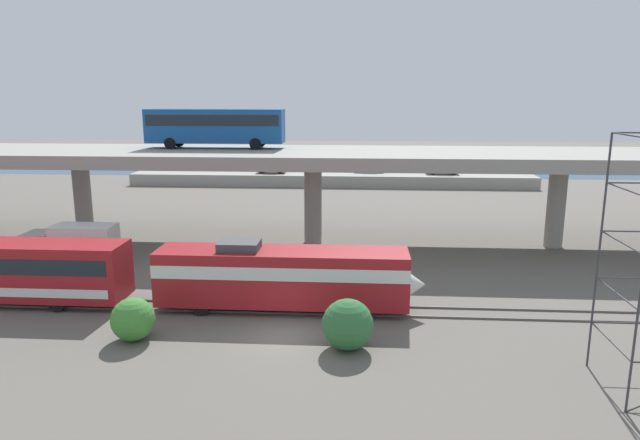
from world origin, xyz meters
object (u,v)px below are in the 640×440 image
object	(u,v)px
service_truck_west	(74,243)
parked_car_3	(375,165)
parked_car_0	(370,167)
parked_car_4	(415,165)
transit_bus_on_overpass	(215,125)
parked_car_2	(272,168)
train_locomotive	(295,275)
parked_car_1	(443,169)

from	to	relation	value
service_truck_west	parked_car_3	distance (m)	50.31
parked_car_0	parked_car_4	distance (m)	7.22
transit_bus_on_overpass	service_truck_west	distance (m)	15.44
service_truck_west	parked_car_2	distance (m)	41.26
transit_bus_on_overpass	parked_car_4	distance (m)	41.54
parked_car_0	service_truck_west	bearing A→B (deg)	61.39
parked_car_3	parked_car_4	distance (m)	5.87
train_locomotive	parked_car_4	size ratio (longest dim) A/B	3.75
parked_car_2	parked_car_4	distance (m)	21.15
service_truck_west	parked_car_3	xyz separation A→B (m)	(23.84, 44.29, 0.74)
parked_car_1	parked_car_2	size ratio (longest dim) A/B	1.10
train_locomotive	parked_car_2	xyz separation A→B (m)	(-8.71, 48.50, 0.19)
service_truck_west	parked_car_1	world-z (taller)	parked_car_1
transit_bus_on_overpass	parked_car_1	xyz separation A→B (m)	(24.32, 31.16, -7.64)
parked_car_3	parked_car_4	world-z (taller)	same
train_locomotive	parked_car_1	size ratio (longest dim) A/B	3.52
parked_car_1	parked_car_4	world-z (taller)	same
train_locomotive	parked_car_3	xyz separation A→B (m)	(6.12, 52.53, 0.19)
parked_car_3	service_truck_west	bearing A→B (deg)	-118.29
parked_car_2	train_locomotive	bearing A→B (deg)	100.18
parked_car_3	transit_bus_on_overpass	bearing A→B (deg)	-113.31
train_locomotive	parked_car_0	size ratio (longest dim) A/B	3.78
parked_car_0	parked_car_1	xyz separation A→B (m)	(10.22, -1.41, 0.00)
train_locomotive	service_truck_west	world-z (taller)	train_locomotive
transit_bus_on_overpass	parked_car_0	world-z (taller)	transit_bus_on_overpass
service_truck_west	parked_car_1	size ratio (longest dim) A/B	1.51
parked_car_0	parked_car_3	size ratio (longest dim) A/B	1.01
parked_car_3	parked_car_1	bearing A→B (deg)	-21.38
parked_car_1	service_truck_west	bearing A→B (deg)	50.79
train_locomotive	service_truck_west	bearing A→B (deg)	155.06
parked_car_0	parked_car_2	xyz separation A→B (m)	(-13.94, -1.80, 0.00)
parked_car_1	parked_car_3	xyz separation A→B (m)	(-9.32, 3.65, -0.00)
train_locomotive	transit_bus_on_overpass	bearing A→B (deg)	116.60
parked_car_0	parked_car_2	bearing A→B (deg)	7.35
service_truck_west	parked_car_2	size ratio (longest dim) A/B	1.65
parked_car_2	parked_car_3	size ratio (longest dim) A/B	0.99
train_locomotive	service_truck_west	size ratio (longest dim) A/B	2.33
parked_car_2	parked_car_0	bearing A→B (deg)	-172.65
train_locomotive	parked_car_4	world-z (taller)	train_locomotive
parked_car_4	train_locomotive	bearing A→B (deg)	-102.78
transit_bus_on_overpass	service_truck_west	xyz separation A→B (m)	(-8.84, -9.49, -8.39)
parked_car_0	parked_car_4	world-z (taller)	same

